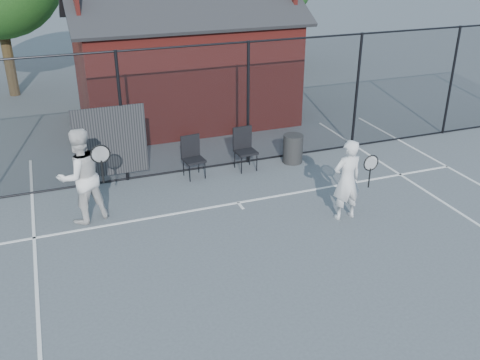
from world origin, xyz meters
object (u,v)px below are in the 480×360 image
object	(u,v)px
chair_left	(246,150)
waste_bin	(293,149)
player_back	(81,176)
clubhouse	(184,66)
player_front	(347,180)
chair_right	(194,158)

from	to	relation	value
chair_left	waste_bin	size ratio (longest dim) A/B	1.40
player_back	clubhouse	bearing A→B (deg)	57.29
player_front	chair_right	bearing A→B (deg)	127.81
clubhouse	waste_bin	distance (m)	4.83
player_back	chair_left	size ratio (longest dim) A/B	1.91
player_front	chair_left	world-z (taller)	player_front
player_back	chair_right	size ratio (longest dim) A/B	2.00
chair_left	waste_bin	xyz separation A→B (m)	(1.25, 0.00, -0.14)
clubhouse	player_back	size ratio (longest dim) A/B	3.38
clubhouse	chair_right	bearing A→B (deg)	-102.80
clubhouse	waste_bin	xyz separation A→B (m)	(1.55, -4.40, -1.25)
clubhouse	chair_right	size ratio (longest dim) A/B	6.76
chair_right	waste_bin	distance (m)	2.55
player_front	player_back	bearing A→B (deg)	160.43
chair_right	waste_bin	world-z (taller)	chair_right
chair_left	chair_right	distance (m)	1.29
player_back	waste_bin	xyz separation A→B (m)	(5.15, 1.21, -0.60)
clubhouse	player_front	distance (m)	7.49
player_front	clubhouse	bearing A→B (deg)	99.91
player_front	player_back	world-z (taller)	player_back
player_front	waste_bin	distance (m)	2.99
clubhouse	waste_bin	world-z (taller)	clubhouse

